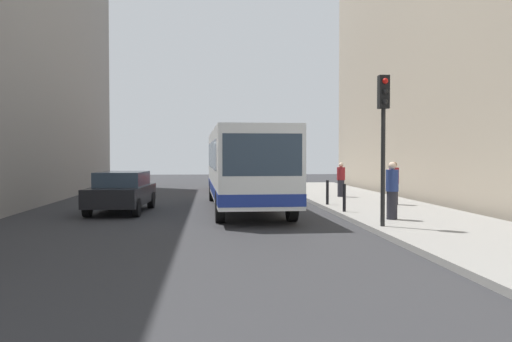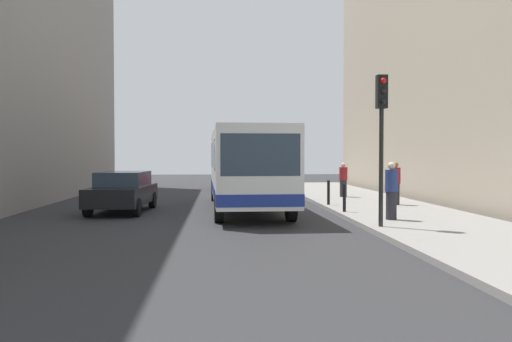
{
  "view_description": "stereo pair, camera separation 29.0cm",
  "coord_description": "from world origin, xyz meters",
  "px_view_note": "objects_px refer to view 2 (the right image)",
  "views": [
    {
      "loc": [
        -1.14,
        -16.95,
        2.09
      ],
      "look_at": [
        0.45,
        1.3,
        1.54
      ],
      "focal_mm": 37.03,
      "sensor_mm": 36.0,
      "label": 1
    },
    {
      "loc": [
        -0.85,
        -16.97,
        2.09
      ],
      "look_at": [
        0.45,
        1.3,
        1.54
      ],
      "focal_mm": 37.03,
      "sensor_mm": 36.0,
      "label": 2
    }
  ],
  "objects_px": {
    "car_beside_bus": "(123,191)",
    "bollard_mid": "(329,192)",
    "pedestrian_mid_sidewalk": "(395,183)",
    "traffic_light": "(382,121)",
    "pedestrian_near_signal": "(391,191)",
    "car_behind_bus": "(232,177)",
    "bus": "(245,165)",
    "bollard_near": "(344,198)",
    "pedestrian_far_sidewalk": "(343,180)"
  },
  "relations": [
    {
      "from": "bus",
      "to": "traffic_light",
      "type": "distance_m",
      "value": 7.33
    },
    {
      "from": "car_beside_bus",
      "to": "bollard_mid",
      "type": "distance_m",
      "value": 7.84
    },
    {
      "from": "car_behind_bus",
      "to": "car_beside_bus",
      "type": "bearing_deg",
      "value": 72.61
    },
    {
      "from": "car_beside_bus",
      "to": "bollard_near",
      "type": "distance_m",
      "value": 8.02
    },
    {
      "from": "car_behind_bus",
      "to": "pedestrian_mid_sidewalk",
      "type": "height_order",
      "value": "pedestrian_mid_sidewalk"
    },
    {
      "from": "car_behind_bus",
      "to": "pedestrian_near_signal",
      "type": "relative_size",
      "value": 2.58
    },
    {
      "from": "bollard_near",
      "to": "pedestrian_mid_sidewalk",
      "type": "height_order",
      "value": "pedestrian_mid_sidewalk"
    },
    {
      "from": "pedestrian_mid_sidewalk",
      "to": "bollard_near",
      "type": "bearing_deg",
      "value": 35.11
    },
    {
      "from": "bollard_mid",
      "to": "car_behind_bus",
      "type": "bearing_deg",
      "value": 107.4
    },
    {
      "from": "car_beside_bus",
      "to": "pedestrian_far_sidewalk",
      "type": "height_order",
      "value": "pedestrian_far_sidewalk"
    },
    {
      "from": "bollard_near",
      "to": "pedestrian_mid_sidewalk",
      "type": "xyz_separation_m",
      "value": [
        2.6,
        2.39,
        0.36
      ]
    },
    {
      "from": "car_beside_bus",
      "to": "bollard_mid",
      "type": "bearing_deg",
      "value": -171.32
    },
    {
      "from": "car_behind_bus",
      "to": "bollard_mid",
      "type": "distance_m",
      "value": 11.72
    },
    {
      "from": "traffic_light",
      "to": "bollard_near",
      "type": "xyz_separation_m",
      "value": [
        -0.1,
        3.75,
        -2.38
      ]
    },
    {
      "from": "bollard_mid",
      "to": "pedestrian_mid_sidewalk",
      "type": "distance_m",
      "value": 2.64
    },
    {
      "from": "car_beside_bus",
      "to": "pedestrian_near_signal",
      "type": "height_order",
      "value": "pedestrian_near_signal"
    },
    {
      "from": "pedestrian_mid_sidewalk",
      "to": "traffic_light",
      "type": "bearing_deg",
      "value": 60.41
    },
    {
      "from": "traffic_light",
      "to": "bollard_mid",
      "type": "xyz_separation_m",
      "value": [
        -0.1,
        6.37,
        -2.38
      ]
    },
    {
      "from": "car_behind_bus",
      "to": "traffic_light",
      "type": "relative_size",
      "value": 1.09
    },
    {
      "from": "pedestrian_mid_sidewalk",
      "to": "bollard_mid",
      "type": "bearing_deg",
      "value": -12.52
    },
    {
      "from": "car_behind_bus",
      "to": "pedestrian_near_signal",
      "type": "xyz_separation_m",
      "value": [
        4.39,
        -16.06,
        0.23
      ]
    },
    {
      "from": "car_behind_bus",
      "to": "pedestrian_far_sidewalk",
      "type": "distance_m",
      "value": 8.94
    },
    {
      "from": "bus",
      "to": "car_beside_bus",
      "type": "xyz_separation_m",
      "value": [
        -4.54,
        -0.77,
        -0.94
      ]
    },
    {
      "from": "bollard_near",
      "to": "pedestrian_far_sidewalk",
      "type": "height_order",
      "value": "pedestrian_far_sidewalk"
    },
    {
      "from": "car_beside_bus",
      "to": "traffic_light",
      "type": "height_order",
      "value": "traffic_light"
    },
    {
      "from": "car_beside_bus",
      "to": "pedestrian_mid_sidewalk",
      "type": "bearing_deg",
      "value": -173.98
    },
    {
      "from": "bus",
      "to": "traffic_light",
      "type": "bearing_deg",
      "value": 116.3
    },
    {
      "from": "bus",
      "to": "pedestrian_mid_sidewalk",
      "type": "xyz_separation_m",
      "value": [
        5.86,
        -0.25,
        -0.74
      ]
    },
    {
      "from": "car_beside_bus",
      "to": "bollard_near",
      "type": "relative_size",
      "value": 4.73
    },
    {
      "from": "pedestrian_mid_sidewalk",
      "to": "pedestrian_far_sidewalk",
      "type": "bearing_deg",
      "value": -81.91
    },
    {
      "from": "pedestrian_far_sidewalk",
      "to": "bollard_near",
      "type": "bearing_deg",
      "value": 30.39
    },
    {
      "from": "car_beside_bus",
      "to": "bus",
      "type": "bearing_deg",
      "value": -167.22
    },
    {
      "from": "bus",
      "to": "bollard_near",
      "type": "relative_size",
      "value": 11.66
    },
    {
      "from": "traffic_light",
      "to": "pedestrian_near_signal",
      "type": "xyz_separation_m",
      "value": [
        0.78,
        1.49,
        -1.99
      ]
    },
    {
      "from": "car_beside_bus",
      "to": "traffic_light",
      "type": "xyz_separation_m",
      "value": [
        7.91,
        -5.61,
        2.22
      ]
    },
    {
      "from": "pedestrian_near_signal",
      "to": "bus",
      "type": "bearing_deg",
      "value": -92.67
    },
    {
      "from": "car_beside_bus",
      "to": "pedestrian_near_signal",
      "type": "xyz_separation_m",
      "value": [
        8.69,
        -4.12,
        0.23
      ]
    },
    {
      "from": "bus",
      "to": "car_behind_bus",
      "type": "height_order",
      "value": "bus"
    },
    {
      "from": "pedestrian_far_sidewalk",
      "to": "car_behind_bus",
      "type": "bearing_deg",
      "value": -102.49
    },
    {
      "from": "bollard_mid",
      "to": "pedestrian_mid_sidewalk",
      "type": "xyz_separation_m",
      "value": [
        2.6,
        -0.23,
        0.36
      ]
    },
    {
      "from": "pedestrian_mid_sidewalk",
      "to": "pedestrian_near_signal",
      "type": "bearing_deg",
      "value": 62.29
    },
    {
      "from": "pedestrian_mid_sidewalk",
      "to": "car_behind_bus",
      "type": "bearing_deg",
      "value": -69.27
    },
    {
      "from": "pedestrian_near_signal",
      "to": "car_behind_bus",
      "type": "bearing_deg",
      "value": -117.66
    },
    {
      "from": "car_behind_bus",
      "to": "bollard_near",
      "type": "xyz_separation_m",
      "value": [
        3.5,
        -13.8,
        -0.16
      ]
    },
    {
      "from": "car_behind_bus",
      "to": "bollard_near",
      "type": "relative_size",
      "value": 4.71
    },
    {
      "from": "traffic_light",
      "to": "bollard_mid",
      "type": "height_order",
      "value": "traffic_light"
    },
    {
      "from": "car_beside_bus",
      "to": "pedestrian_mid_sidewalk",
      "type": "height_order",
      "value": "pedestrian_mid_sidewalk"
    },
    {
      "from": "car_behind_bus",
      "to": "traffic_light",
      "type": "bearing_deg",
      "value": 104.03
    },
    {
      "from": "car_behind_bus",
      "to": "pedestrian_mid_sidewalk",
      "type": "bearing_deg",
      "value": 120.57
    },
    {
      "from": "pedestrian_mid_sidewalk",
      "to": "car_beside_bus",
      "type": "bearing_deg",
      "value": -4.52
    }
  ]
}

